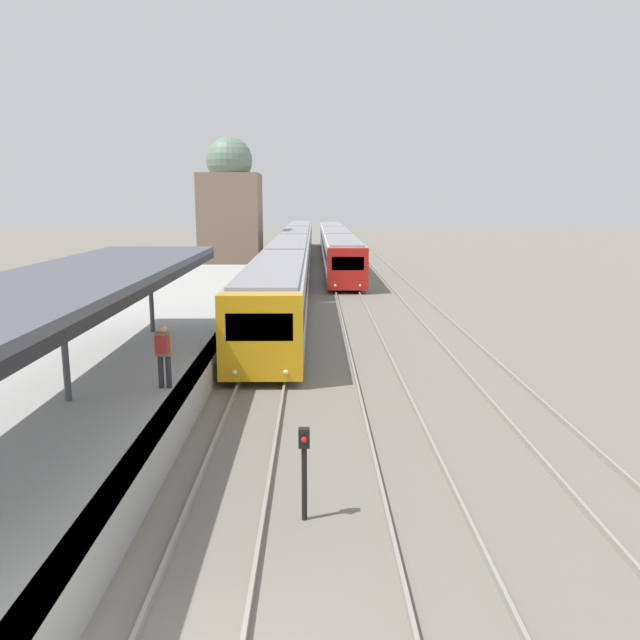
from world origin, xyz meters
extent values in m
cube|color=yellow|center=(-1.72, 0.00, 0.96)|extent=(0.50, 80.00, 0.01)
cube|color=#4C515B|center=(-4.27, 8.08, 3.84)|extent=(4.00, 19.90, 0.20)
cube|color=black|center=(-2.31, 8.08, 3.62)|extent=(0.08, 19.90, 0.24)
cylinder|color=#47474C|center=(-4.27, 8.08, 2.35)|extent=(0.16, 0.16, 2.77)
cylinder|color=#47474C|center=(-4.27, 16.04, 2.35)|extent=(0.16, 0.16, 2.77)
cylinder|color=#2D2D33|center=(-2.28, 9.11, 1.39)|extent=(0.14, 0.14, 0.85)
cylinder|color=#2D2D33|center=(-2.08, 9.11, 1.39)|extent=(0.14, 0.14, 0.85)
cube|color=olive|center=(-2.18, 9.11, 2.12)|extent=(0.40, 0.22, 0.60)
sphere|color=tan|center=(-2.18, 9.11, 2.52)|extent=(0.22, 0.22, 0.22)
cube|color=#B22828|center=(-2.18, 8.91, 2.14)|extent=(0.30, 0.18, 0.40)
cube|color=gold|center=(0.00, 12.29, 1.60)|extent=(2.60, 0.70, 2.65)
cube|color=black|center=(0.00, 11.96, 1.97)|extent=(2.03, 0.04, 0.85)
sphere|color=#EFEACC|center=(-0.78, 11.95, 0.57)|extent=(0.16, 0.16, 0.16)
sphere|color=#EFEACC|center=(0.78, 11.95, 0.57)|extent=(0.16, 0.16, 0.16)
cube|color=#A8ADB7|center=(0.00, 20.26, 1.60)|extent=(2.60, 15.24, 2.65)
cube|color=gray|center=(0.00, 20.26, 2.98)|extent=(2.29, 14.93, 0.12)
cube|color=black|center=(0.00, 20.26, 1.89)|extent=(2.62, 14.02, 0.69)
cylinder|color=black|center=(-1.10, 15.31, 0.35)|extent=(0.12, 0.70, 0.70)
cylinder|color=black|center=(1.10, 15.31, 0.35)|extent=(0.12, 0.70, 0.70)
cylinder|color=black|center=(-1.10, 25.21, 0.35)|extent=(0.12, 0.70, 0.70)
cylinder|color=black|center=(1.10, 25.21, 0.35)|extent=(0.12, 0.70, 0.70)
cube|color=#A8ADB7|center=(0.00, 35.85, 1.60)|extent=(2.60, 15.24, 2.65)
cube|color=gray|center=(0.00, 35.85, 2.98)|extent=(2.29, 14.93, 0.12)
cube|color=black|center=(0.00, 35.85, 1.89)|extent=(2.62, 14.02, 0.69)
cylinder|color=black|center=(-1.10, 30.90, 0.35)|extent=(0.12, 0.70, 0.70)
cylinder|color=black|center=(1.10, 30.90, 0.35)|extent=(0.12, 0.70, 0.70)
cylinder|color=black|center=(-1.10, 40.80, 0.35)|extent=(0.12, 0.70, 0.70)
cylinder|color=black|center=(1.10, 40.80, 0.35)|extent=(0.12, 0.70, 0.70)
cube|color=#A8ADB7|center=(0.00, 51.44, 1.60)|extent=(2.60, 15.24, 2.65)
cube|color=gray|center=(0.00, 51.44, 2.98)|extent=(2.29, 14.93, 0.12)
cube|color=black|center=(0.00, 51.44, 1.89)|extent=(2.62, 14.02, 0.69)
cylinder|color=black|center=(-1.10, 46.49, 0.35)|extent=(0.12, 0.70, 0.70)
cylinder|color=black|center=(1.10, 46.49, 0.35)|extent=(0.12, 0.70, 0.70)
cylinder|color=black|center=(-1.10, 56.39, 0.35)|extent=(0.12, 0.70, 0.70)
cylinder|color=black|center=(1.10, 56.39, 0.35)|extent=(0.12, 0.70, 0.70)
cube|color=#A8ADB7|center=(0.00, 67.03, 1.60)|extent=(2.60, 15.24, 2.65)
cube|color=gray|center=(0.00, 67.03, 2.98)|extent=(2.29, 14.93, 0.12)
cube|color=black|center=(0.00, 67.03, 1.89)|extent=(2.62, 14.02, 0.69)
cylinder|color=black|center=(-1.10, 62.08, 0.35)|extent=(0.12, 0.70, 0.70)
cylinder|color=black|center=(1.10, 62.08, 0.35)|extent=(0.12, 0.70, 0.70)
cylinder|color=black|center=(-1.10, 71.98, 0.35)|extent=(0.12, 0.70, 0.70)
cylinder|color=black|center=(1.10, 71.98, 0.35)|extent=(0.12, 0.70, 0.70)
cube|color=red|center=(3.69, 31.71, 1.55)|extent=(2.52, 0.70, 2.56)
cube|color=black|center=(3.69, 31.38, 1.91)|extent=(1.96, 0.04, 0.82)
sphere|color=#EFEACC|center=(2.94, 31.37, 0.57)|extent=(0.16, 0.16, 0.16)
sphere|color=#EFEACC|center=(4.45, 31.37, 0.57)|extent=(0.16, 0.16, 0.16)
cube|color=silver|center=(3.69, 38.95, 1.55)|extent=(2.52, 13.79, 2.56)
cube|color=gray|center=(3.69, 38.95, 2.89)|extent=(2.22, 13.52, 0.12)
cube|color=black|center=(3.69, 38.95, 1.83)|extent=(2.54, 12.69, 0.67)
cylinder|color=black|center=(2.62, 34.47, 0.35)|extent=(0.12, 0.70, 0.70)
cylinder|color=black|center=(4.76, 34.47, 0.35)|extent=(0.12, 0.70, 0.70)
cylinder|color=black|center=(2.62, 43.43, 0.35)|extent=(0.12, 0.70, 0.70)
cylinder|color=black|center=(4.76, 43.43, 0.35)|extent=(0.12, 0.70, 0.70)
cube|color=silver|center=(3.69, 53.09, 1.55)|extent=(2.52, 13.79, 2.56)
cube|color=gray|center=(3.69, 53.09, 2.89)|extent=(2.22, 13.52, 0.12)
cube|color=black|center=(3.69, 53.09, 1.83)|extent=(2.54, 12.69, 0.67)
cylinder|color=black|center=(2.62, 48.61, 0.35)|extent=(0.12, 0.70, 0.70)
cylinder|color=black|center=(4.76, 48.61, 0.35)|extent=(0.12, 0.70, 0.70)
cylinder|color=black|center=(2.62, 57.58, 0.35)|extent=(0.12, 0.70, 0.70)
cylinder|color=black|center=(4.76, 57.58, 0.35)|extent=(0.12, 0.70, 0.70)
cube|color=silver|center=(3.69, 67.23, 1.55)|extent=(2.52, 13.79, 2.56)
cube|color=gray|center=(3.69, 67.23, 2.89)|extent=(2.22, 13.52, 0.12)
cube|color=black|center=(3.69, 67.23, 1.83)|extent=(2.54, 12.69, 0.67)
cylinder|color=black|center=(2.62, 62.75, 0.35)|extent=(0.12, 0.70, 0.70)
cylinder|color=black|center=(4.76, 62.75, 0.35)|extent=(0.12, 0.70, 0.70)
cylinder|color=black|center=(2.62, 71.72, 0.35)|extent=(0.12, 0.70, 0.70)
cylinder|color=black|center=(4.76, 71.72, 0.35)|extent=(0.12, 0.70, 0.70)
cylinder|color=black|center=(1.47, 4.13, 0.69)|extent=(0.10, 0.10, 1.39)
cube|color=black|center=(1.47, 4.13, 1.57)|extent=(0.20, 0.14, 0.36)
sphere|color=red|center=(1.47, 4.04, 1.57)|extent=(0.11, 0.11, 0.11)
cube|color=#89705B|center=(-5.70, 49.31, 3.98)|extent=(5.21, 5.21, 7.96)
sphere|color=slate|center=(-5.70, 49.31, 9.06)|extent=(4.01, 4.01, 4.01)
camera|label=1|loc=(1.65, -6.32, 5.72)|focal=35.00mm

